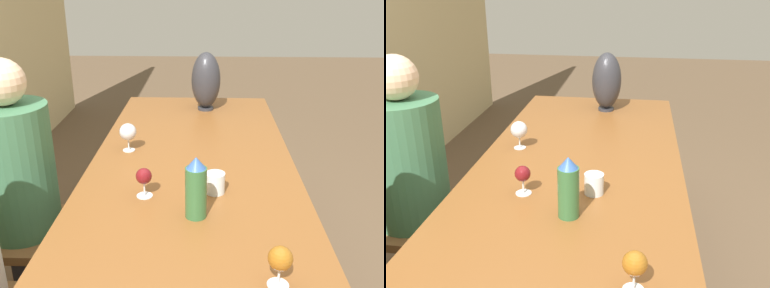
% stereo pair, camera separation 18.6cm
% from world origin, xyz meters
% --- Properties ---
extents(dining_table, '(2.69, 0.92, 0.74)m').
position_xyz_m(dining_table, '(0.00, 0.00, 0.67)').
color(dining_table, brown).
rests_on(dining_table, ground_plane).
extents(water_bottle, '(0.08, 0.08, 0.23)m').
position_xyz_m(water_bottle, '(-0.19, -0.03, 0.85)').
color(water_bottle, '#336638').
rests_on(water_bottle, dining_table).
extents(water_tumbler, '(0.08, 0.08, 0.08)m').
position_xyz_m(water_tumbler, '(-0.01, -0.10, 0.78)').
color(water_tumbler, silver).
rests_on(water_tumbler, dining_table).
extents(vase, '(0.18, 0.18, 0.36)m').
position_xyz_m(vase, '(1.08, -0.06, 0.92)').
color(vase, '#2D2D33').
rests_on(vase, dining_table).
extents(wine_glass_1, '(0.08, 0.08, 0.14)m').
position_xyz_m(wine_glass_1, '(0.40, 0.31, 0.83)').
color(wine_glass_1, silver).
rests_on(wine_glass_1, dining_table).
extents(wine_glass_3, '(0.07, 0.07, 0.12)m').
position_xyz_m(wine_glass_3, '(-0.54, -0.26, 0.82)').
color(wine_glass_3, silver).
rests_on(wine_glass_3, dining_table).
extents(wine_glass_4, '(0.06, 0.06, 0.12)m').
position_xyz_m(wine_glass_4, '(-0.05, 0.17, 0.82)').
color(wine_glass_4, silver).
rests_on(wine_glass_4, dining_table).
extents(chair_far, '(0.44, 0.44, 0.85)m').
position_xyz_m(chair_far, '(0.15, 0.82, 0.47)').
color(chair_far, brown).
rests_on(chair_far, ground_plane).
extents(person_far, '(0.33, 0.33, 1.22)m').
position_xyz_m(person_far, '(0.15, 0.74, 0.66)').
color(person_far, '#2D2D38').
rests_on(person_far, ground_plane).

